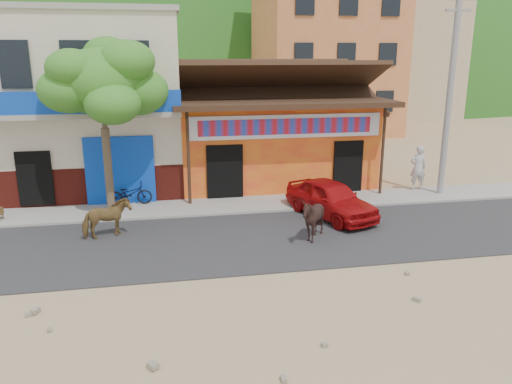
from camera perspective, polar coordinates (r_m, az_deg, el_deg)
ground at (r=13.21m, az=2.06°, el=-9.34°), size 120.00×120.00×0.00m
road at (r=15.46m, az=0.03°, el=-5.44°), size 60.00×5.00×0.04m
sidewalk at (r=18.71m, az=-1.95°, el=-1.54°), size 60.00×2.00×0.12m
dance_club at (r=22.50m, az=1.52°, el=5.94°), size 8.00×6.00×3.60m
cafe_building at (r=21.96m, az=-18.23°, el=9.42°), size 7.00×6.00×7.00m
apartment_front at (r=37.54m, az=7.80°, el=16.11°), size 9.00×9.00×12.00m
apartment_rear at (r=46.53m, az=16.28°, el=14.29°), size 8.00×8.00×10.00m
hillside at (r=81.98m, az=-9.27°, el=19.90°), size 100.00×40.00×24.00m
tree at (r=17.76m, az=-16.89°, el=7.00°), size 3.00×3.00×6.00m
utility_pole at (r=20.80m, az=21.29°, el=10.56°), size 0.24×0.24×8.00m
cow_tan at (r=16.05m, az=-16.71°, el=-2.93°), size 1.60×1.16×1.23m
cow_dark at (r=15.22m, az=6.52°, el=-3.07°), size 1.45×1.34×1.37m
red_car at (r=17.53m, az=8.54°, el=-0.75°), size 2.76×4.11×1.30m
scooter at (r=19.06m, az=-14.24°, el=-0.19°), size 1.63×0.62×0.85m
pedestrian at (r=21.51m, az=18.02°, el=2.66°), size 0.72×0.52×1.84m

